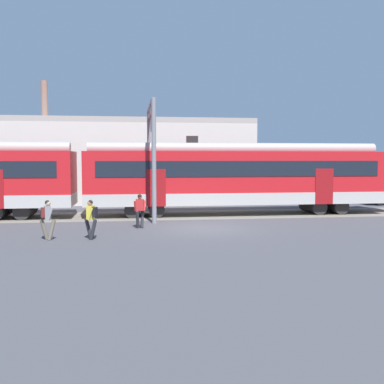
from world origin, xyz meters
TOP-DOWN VIEW (x-y plane):
  - ground_plane at (0.00, 0.00)m, footprint 160.00×160.00m
  - track_bed at (-8.13, 5.29)m, footprint 80.00×4.40m
  - commuter_train at (-5.64, 5.28)m, footprint 38.05×3.07m
  - pedestrian_grey at (-6.92, -2.20)m, footprint 0.70×0.53m
  - pedestrian_yellow at (-5.12, -2.32)m, footprint 0.59×0.63m
  - pedestrian_red at (-3.04, 0.50)m, footprint 0.59×0.62m
  - catenary_gantry at (-2.27, 5.29)m, footprint 0.24×6.64m
  - background_building at (-3.95, 13.92)m, footprint 19.70×5.00m

SIDE VIEW (x-z plane):
  - ground_plane at x=0.00m, z-range 0.00..0.00m
  - track_bed at x=-8.13m, z-range 0.00..0.01m
  - pedestrian_red at x=-3.04m, z-range 0.13..1.80m
  - pedestrian_grey at x=-6.92m, z-range 0.16..1.82m
  - pedestrian_yellow at x=-5.12m, z-range 0.16..1.82m
  - commuter_train at x=-5.64m, z-range -0.11..4.62m
  - background_building at x=-3.95m, z-range -1.39..7.81m
  - catenary_gantry at x=-2.27m, z-range 1.05..7.58m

